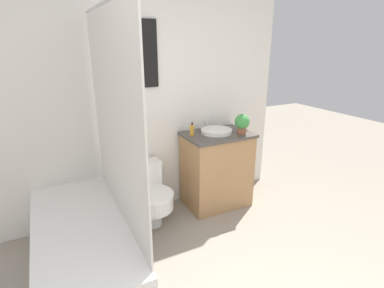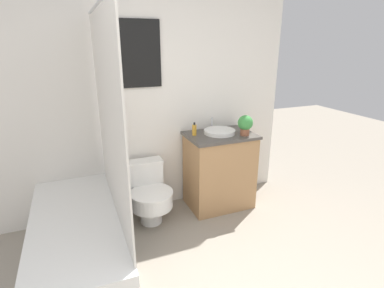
% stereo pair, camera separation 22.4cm
% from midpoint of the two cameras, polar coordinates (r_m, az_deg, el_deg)
% --- Properties ---
extents(wall_back, '(3.17, 0.07, 2.50)m').
position_cam_midpoint_polar(wall_back, '(3.05, -7.19, 9.64)').
color(wall_back, white).
rests_on(wall_back, ground_plane).
extents(shower_area, '(0.66, 1.54, 1.98)m').
position_cam_midpoint_polar(shower_area, '(2.56, -18.13, -16.67)').
color(shower_area, white).
rests_on(shower_area, ground_plane).
extents(toilet, '(0.42, 0.54, 0.60)m').
position_cam_midpoint_polar(toilet, '(3.05, -6.06, -9.31)').
color(toilet, white).
rests_on(toilet, ground_plane).
extents(vanity, '(0.71, 0.50, 0.83)m').
position_cam_midpoint_polar(vanity, '(3.29, 7.17, -4.99)').
color(vanity, '#AD7F51').
rests_on(vanity, ground_plane).
extents(sink, '(0.33, 0.37, 0.13)m').
position_cam_midpoint_polar(sink, '(3.17, 7.28, 2.35)').
color(sink, white).
rests_on(sink, vanity).
extents(soap_bottle, '(0.05, 0.05, 0.14)m').
position_cam_midpoint_polar(soap_bottle, '(3.07, 2.54, 2.69)').
color(soap_bottle, gold).
rests_on(soap_bottle, vanity).
extents(potted_plant, '(0.15, 0.15, 0.21)m').
position_cam_midpoint_polar(potted_plant, '(3.12, 12.15, 3.72)').
color(potted_plant, brown).
rests_on(potted_plant, vanity).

